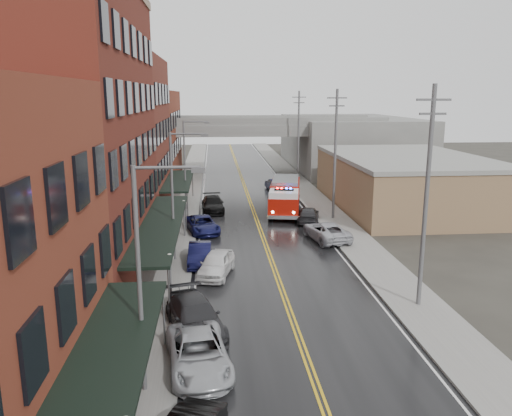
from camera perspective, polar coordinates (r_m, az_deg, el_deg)
road at (r=41.64m, az=0.71°, el=-3.15°), size 11.00×160.00×0.02m
sidewalk_left at (r=41.57m, az=-9.37°, el=-3.26°), size 3.00×160.00×0.15m
sidewalk_right at (r=42.94m, az=10.47°, el=-2.79°), size 3.00×160.00×0.15m
curb_left at (r=41.47m, az=-7.09°, el=-3.22°), size 0.30×160.00×0.15m
curb_right at (r=42.53m, az=8.32°, el=-2.85°), size 0.30×160.00×0.15m
brick_building_b at (r=34.24m, az=-20.96°, el=7.87°), size 9.00×20.00×18.00m
brick_building_c at (r=51.36m, az=-15.55°, el=7.91°), size 9.00×15.00×15.00m
brick_building_far at (r=68.71m, az=-12.85°, el=7.91°), size 9.00×20.00×12.00m
tan_building at (r=54.44m, az=16.67°, el=2.78°), size 14.00×22.00×5.00m
right_far_block at (r=83.15m, az=10.49°, el=7.41°), size 18.00×30.00×8.00m
awning_0 at (r=16.59m, az=-17.41°, el=-18.39°), size 2.60×16.00×3.09m
awning_1 at (r=34.10m, az=-10.73°, el=-1.78°), size 2.60×18.00×3.09m
awning_2 at (r=51.18m, az=-8.83°, el=3.11°), size 2.60×13.00×3.09m
globe_lamp_1 at (r=27.52m, az=-9.81°, el=-6.76°), size 0.44×0.44×3.12m
globe_lamp_2 at (r=40.95m, az=-8.22°, el=-0.23°), size 0.44×0.44×3.12m
street_lamp_0 at (r=19.09m, az=-12.54°, el=-6.61°), size 2.64×0.22×9.00m
street_lamp_1 at (r=34.52m, az=-9.16°, el=2.19°), size 2.64×0.22×9.00m
street_lamp_2 at (r=50.31m, az=-7.88°, el=5.51°), size 2.64×0.22×9.00m
utility_pole_0 at (r=27.72m, az=18.91°, el=1.44°), size 1.80×0.24×12.00m
utility_pole_1 at (r=46.50m, az=9.04°, el=6.28°), size 1.80×0.24×12.00m
utility_pole_2 at (r=66.01m, az=4.87°, el=8.26°), size 1.80×0.24×12.00m
overpass at (r=72.17m, az=-1.79°, el=8.42°), size 40.00×10.00×7.50m
fire_truck at (r=49.43m, az=3.33°, el=1.46°), size 4.79×9.26×3.25m
parked_car_left_2 at (r=22.13m, az=-6.60°, el=-16.15°), size 3.20×5.67×1.49m
parked_car_left_3 at (r=25.26m, az=-7.00°, el=-12.19°), size 3.62×5.92×1.60m
parked_car_left_4 at (r=32.53m, az=-4.58°, el=-6.39°), size 2.88×4.83×1.54m
parked_car_left_5 at (r=34.74m, az=-6.44°, el=-5.26°), size 1.58×4.38×1.44m
parked_car_left_6 at (r=42.60m, az=-6.18°, el=-1.89°), size 3.45×5.46×1.40m
parked_car_left_7 at (r=50.20m, az=-4.95°, el=0.44°), size 2.39×5.35×1.52m
parked_car_right_0 at (r=40.52m, az=8.03°, el=-2.64°), size 3.45×5.78×1.50m
parked_car_right_1 at (r=46.16m, az=5.98°, el=-0.77°), size 2.91×5.01×1.36m
parked_car_right_2 at (r=56.91m, az=3.20°, el=1.95°), size 2.08×4.64×1.55m
parked_car_right_3 at (r=61.35m, az=2.23°, el=2.71°), size 2.31×4.69×1.48m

